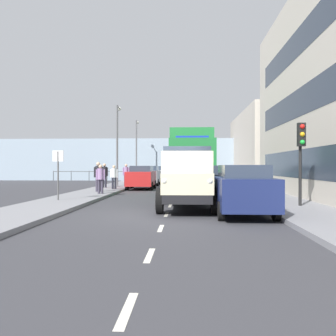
{
  "coord_description": "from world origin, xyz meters",
  "views": [
    {
      "loc": [
        -0.69,
        12.14,
        1.67
      ],
      "look_at": [
        0.49,
        -10.92,
        1.57
      ],
      "focal_mm": 38.33,
      "sensor_mm": 36.0,
      "label": 1
    }
  ],
  "objects_px": {
    "car_black_kerbside_1": "(225,182)",
    "pedestrian_with_bag": "(126,173)",
    "car_red_oppositeside_0": "(141,177)",
    "car_white_oppositeside_2": "(155,174)",
    "pedestrian_couple_b": "(100,177)",
    "traffic_light_near": "(301,146)",
    "lamp_post_promenade": "(118,138)",
    "car_grey_oppositeside_1": "(149,175)",
    "car_silver_kerbside_2": "(216,179)",
    "car_navy_kerbside_near": "(242,189)",
    "lamp_post_far": "(137,145)",
    "lorry_cargo_green": "(191,160)",
    "pedestrian_strolling": "(98,174)",
    "street_sign": "(58,166)",
    "car_teal_kerbside_3": "(210,176)",
    "pedestrian_couple_a": "(104,173)",
    "pedestrian_in_dark_coat": "(114,175)",
    "truck_vintage_cream": "(187,179)"
  },
  "relations": [
    {
      "from": "car_black_kerbside_1",
      "to": "pedestrian_with_bag",
      "type": "height_order",
      "value": "pedestrian_with_bag"
    },
    {
      "from": "car_red_oppositeside_0",
      "to": "car_white_oppositeside_2",
      "type": "xyz_separation_m",
      "value": [
        0.0,
        -11.42,
        0.0
      ]
    },
    {
      "from": "pedestrian_couple_b",
      "to": "traffic_light_near",
      "type": "xyz_separation_m",
      "value": [
        -9.22,
        5.73,
        1.37
      ]
    },
    {
      "from": "lamp_post_promenade",
      "to": "car_white_oppositeside_2",
      "type": "bearing_deg",
      "value": -102.48
    },
    {
      "from": "car_grey_oppositeside_1",
      "to": "traffic_light_near",
      "type": "xyz_separation_m",
      "value": [
        -7.71,
        17.59,
        1.58
      ]
    },
    {
      "from": "car_silver_kerbside_2",
      "to": "car_navy_kerbside_near",
      "type": "bearing_deg",
      "value": 90.0
    },
    {
      "from": "car_red_oppositeside_0",
      "to": "pedestrian_couple_b",
      "type": "relative_size",
      "value": 2.49
    },
    {
      "from": "pedestrian_with_bag",
      "to": "lamp_post_far",
      "type": "xyz_separation_m",
      "value": [
        0.72,
        -11.04,
        2.86
      ]
    },
    {
      "from": "lamp_post_far",
      "to": "pedestrian_with_bag",
      "type": "bearing_deg",
      "value": 93.73
    },
    {
      "from": "lorry_cargo_green",
      "to": "pedestrian_strolling",
      "type": "bearing_deg",
      "value": 5.73
    },
    {
      "from": "car_white_oppositeside_2",
      "to": "lamp_post_far",
      "type": "height_order",
      "value": "lamp_post_far"
    },
    {
      "from": "car_red_oppositeside_0",
      "to": "street_sign",
      "type": "relative_size",
      "value": 1.81
    },
    {
      "from": "lorry_cargo_green",
      "to": "lamp_post_promenade",
      "type": "distance_m",
      "value": 8.48
    },
    {
      "from": "car_teal_kerbside_3",
      "to": "car_red_oppositeside_0",
      "type": "xyz_separation_m",
      "value": [
        5.19,
        2.44,
        0.0
      ]
    },
    {
      "from": "car_red_oppositeside_0",
      "to": "traffic_light_near",
      "type": "bearing_deg",
      "value": 122.61
    },
    {
      "from": "car_silver_kerbside_2",
      "to": "car_teal_kerbside_3",
      "type": "height_order",
      "value": "same"
    },
    {
      "from": "lorry_cargo_green",
      "to": "pedestrian_with_bag",
      "type": "bearing_deg",
      "value": -48.61
    },
    {
      "from": "pedestrian_couple_a",
      "to": "car_navy_kerbside_near",
      "type": "bearing_deg",
      "value": 120.45
    },
    {
      "from": "pedestrian_in_dark_coat",
      "to": "pedestrian_couple_a",
      "type": "relative_size",
      "value": 0.92
    },
    {
      "from": "pedestrian_with_bag",
      "to": "lamp_post_far",
      "type": "bearing_deg",
      "value": -86.27
    },
    {
      "from": "pedestrian_couple_b",
      "to": "pedestrian_couple_a",
      "type": "distance_m",
      "value": 5.96
    },
    {
      "from": "pedestrian_couple_a",
      "to": "car_black_kerbside_1",
      "type": "bearing_deg",
      "value": 134.65
    },
    {
      "from": "street_sign",
      "to": "car_red_oppositeside_0",
      "type": "bearing_deg",
      "value": -103.98
    },
    {
      "from": "pedestrian_couple_b",
      "to": "lamp_post_promenade",
      "type": "distance_m",
      "value": 8.64
    },
    {
      "from": "car_black_kerbside_1",
      "to": "pedestrian_with_bag",
      "type": "distance_m",
      "value": 11.88
    },
    {
      "from": "car_white_oppositeside_2",
      "to": "lamp_post_promenade",
      "type": "distance_m",
      "value": 10.29
    },
    {
      "from": "truck_vintage_cream",
      "to": "street_sign",
      "type": "relative_size",
      "value": 2.51
    },
    {
      "from": "pedestrian_with_bag",
      "to": "street_sign",
      "type": "relative_size",
      "value": 0.76
    },
    {
      "from": "pedestrian_couple_b",
      "to": "pedestrian_strolling",
      "type": "height_order",
      "value": "pedestrian_strolling"
    },
    {
      "from": "lorry_cargo_green",
      "to": "car_red_oppositeside_0",
      "type": "distance_m",
      "value": 5.62
    },
    {
      "from": "car_red_oppositeside_0",
      "to": "lamp_post_promenade",
      "type": "distance_m",
      "value": 4.13
    },
    {
      "from": "truck_vintage_cream",
      "to": "pedestrian_strolling",
      "type": "bearing_deg",
      "value": -54.42
    },
    {
      "from": "car_black_kerbside_1",
      "to": "lamp_post_promenade",
      "type": "height_order",
      "value": "lamp_post_promenade"
    },
    {
      "from": "pedestrian_couple_b",
      "to": "street_sign",
      "type": "distance_m",
      "value": 4.01
    },
    {
      "from": "traffic_light_near",
      "to": "lorry_cargo_green",
      "type": "bearing_deg",
      "value": -62.47
    },
    {
      "from": "car_grey_oppositeside_1",
      "to": "car_black_kerbside_1",
      "type": "bearing_deg",
      "value": 110.44
    },
    {
      "from": "car_teal_kerbside_3",
      "to": "street_sign",
      "type": "relative_size",
      "value": 1.72
    },
    {
      "from": "car_silver_kerbside_2",
      "to": "car_white_oppositeside_2",
      "type": "xyz_separation_m",
      "value": [
        5.19,
        -14.38,
        -0.0
      ]
    },
    {
      "from": "car_white_oppositeside_2",
      "to": "pedestrian_strolling",
      "type": "relative_size",
      "value": 2.36
    },
    {
      "from": "car_silver_kerbside_2",
      "to": "pedestrian_couple_b",
      "type": "xyz_separation_m",
      "value": [
        6.7,
        3.36,
        0.21
      ]
    },
    {
      "from": "lamp_post_far",
      "to": "street_sign",
      "type": "relative_size",
      "value": 2.89
    },
    {
      "from": "car_white_oppositeside_2",
      "to": "pedestrian_couple_a",
      "type": "height_order",
      "value": "pedestrian_couple_a"
    },
    {
      "from": "truck_vintage_cream",
      "to": "pedestrian_strolling",
      "type": "distance_m",
      "value": 9.19
    },
    {
      "from": "truck_vintage_cream",
      "to": "car_grey_oppositeside_1",
      "type": "relative_size",
      "value": 1.38
    },
    {
      "from": "car_black_kerbside_1",
      "to": "pedestrian_with_bag",
      "type": "relative_size",
      "value": 2.47
    },
    {
      "from": "car_white_oppositeside_2",
      "to": "pedestrian_couple_b",
      "type": "relative_size",
      "value": 2.59
    },
    {
      "from": "truck_vintage_cream",
      "to": "pedestrian_couple_b",
      "type": "distance_m",
      "value": 7.61
    },
    {
      "from": "pedestrian_strolling",
      "to": "lamp_post_far",
      "type": "distance_m",
      "value": 17.49
    },
    {
      "from": "pedestrian_couple_a",
      "to": "lamp_post_far",
      "type": "xyz_separation_m",
      "value": [
        -0.53,
        -13.0,
        2.85
      ]
    },
    {
      "from": "car_white_oppositeside_2",
      "to": "pedestrian_couple_a",
      "type": "distance_m",
      "value": 12.18
    }
  ]
}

